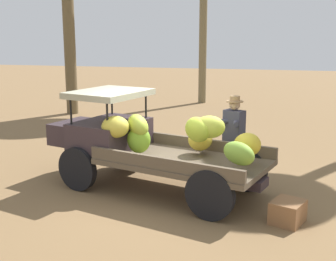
# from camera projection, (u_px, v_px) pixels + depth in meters

# --- Properties ---
(ground_plane) EXTENTS (60.00, 60.00, 0.00)m
(ground_plane) POSITION_uv_depth(u_px,v_px,m) (168.00, 193.00, 8.57)
(ground_plane) COLOR brown
(truck) EXTENTS (4.66, 2.74, 1.86)m
(truck) POSITION_uv_depth(u_px,v_px,m) (144.00, 143.00, 8.69)
(truck) COLOR #372A30
(truck) RESTS_ON ground
(farmer) EXTENTS (0.57, 0.54, 1.76)m
(farmer) POSITION_uv_depth(u_px,v_px,m) (234.00, 133.00, 9.04)
(farmer) COLOR #4A5375
(farmer) RESTS_ON ground
(wooden_crate) EXTENTS (0.63, 0.67, 0.37)m
(wooden_crate) POSITION_uv_depth(u_px,v_px,m) (288.00, 212.00, 7.18)
(wooden_crate) COLOR brown
(wooden_crate) RESTS_ON ground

